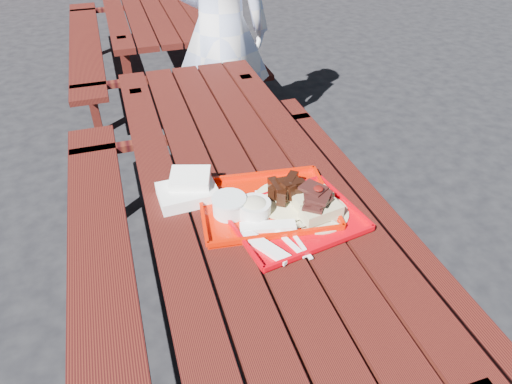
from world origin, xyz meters
TOP-DOWN VIEW (x-y plane):
  - ground at (0.00, 0.00)m, footprint 60.00×60.00m
  - picnic_table_near at (-0.00, 0.00)m, footprint 1.41×2.40m
  - picnic_table_far at (-0.00, 2.80)m, footprint 1.41×2.40m
  - near_tray at (0.10, -0.24)m, footprint 0.46×0.39m
  - far_tray at (0.03, -0.16)m, footprint 0.50×0.41m
  - white_cloth at (-0.21, -0.02)m, footprint 0.21×0.18m
  - person at (0.29, 1.47)m, footprint 0.71×0.56m

SIDE VIEW (x-z plane):
  - ground at x=0.00m, z-range 0.00..0.00m
  - picnic_table_near at x=0.00m, z-range 0.19..0.94m
  - picnic_table_far at x=0.00m, z-range 0.19..0.94m
  - far_tray at x=0.03m, z-range 0.73..0.81m
  - near_tray at x=0.10m, z-range 0.72..0.85m
  - white_cloth at x=-0.21m, z-range 0.74..0.83m
  - person at x=0.29m, z-range 0.00..1.69m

